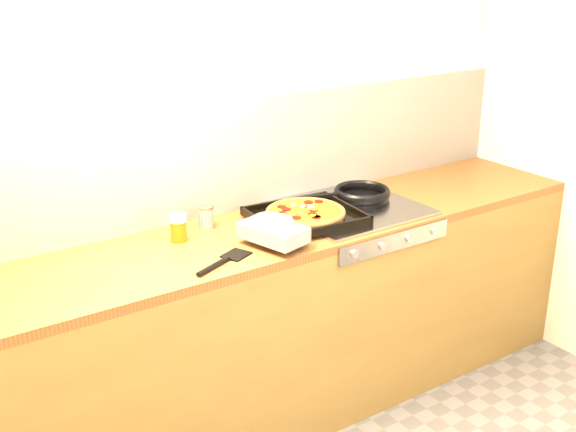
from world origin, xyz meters
TOP-DOWN VIEW (x-y plane):
  - room_shell at (0.00, 1.39)m, footprint 3.20×3.20m
  - counter_run at (0.00, 1.10)m, footprint 3.20×0.62m
  - stovetop at (0.45, 1.10)m, footprint 0.60×0.56m
  - pizza_on_tray at (0.12, 1.05)m, footprint 0.60×0.49m
  - frying_pan at (0.56, 1.16)m, footprint 0.46×0.33m
  - tomato_can at (-0.19, 1.27)m, footprint 0.09×0.09m
  - juice_glass at (-0.35, 1.20)m, footprint 0.08×0.08m
  - wooden_spoon at (0.18, 1.24)m, footprint 0.28×0.15m
  - black_spatula at (-0.31, 0.91)m, footprint 0.28×0.16m

SIDE VIEW (x-z plane):
  - counter_run at x=0.00m, z-range 0.00..0.90m
  - stovetop at x=0.45m, z-range 0.90..0.92m
  - black_spatula at x=-0.31m, z-range 0.90..0.92m
  - wooden_spoon at x=0.18m, z-range 0.90..0.92m
  - frying_pan at x=0.56m, z-range 0.92..0.96m
  - pizza_on_tray at x=0.12m, z-range 0.91..0.98m
  - tomato_can at x=-0.19m, z-range 0.90..1.00m
  - juice_glass at x=-0.35m, z-range 0.90..1.01m
  - room_shell at x=0.00m, z-range -0.45..2.75m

